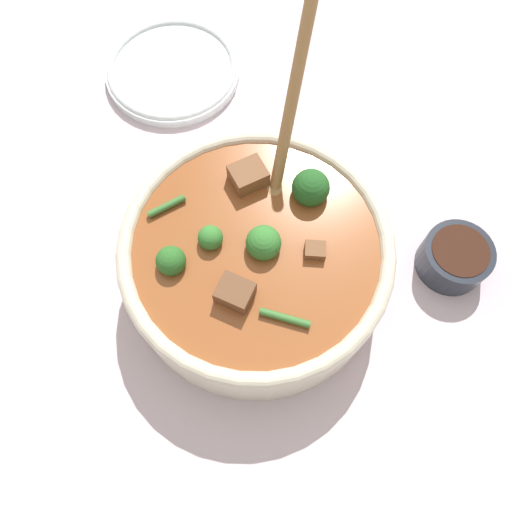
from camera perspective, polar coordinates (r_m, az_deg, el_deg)
The scene contains 4 objects.
ground_plane at distance 0.56m, azimuth 0.00°, elevation -2.16°, with size 4.00×4.00×0.00m, color silver.
stew_bowl at distance 0.52m, azimuth 0.02°, elevation -0.13°, with size 0.33×0.28×0.26m.
condiment_bowl at distance 0.59m, azimuth 21.79°, elevation -0.11°, with size 0.08×0.08×0.04m.
empty_plate at distance 0.72m, azimuth -9.50°, elevation 20.24°, with size 0.18×0.18×0.02m.
Camera 1 is at (0.20, 0.02, 0.53)m, focal length 35.00 mm.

